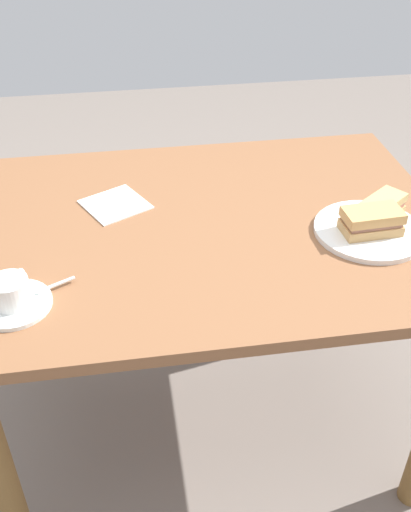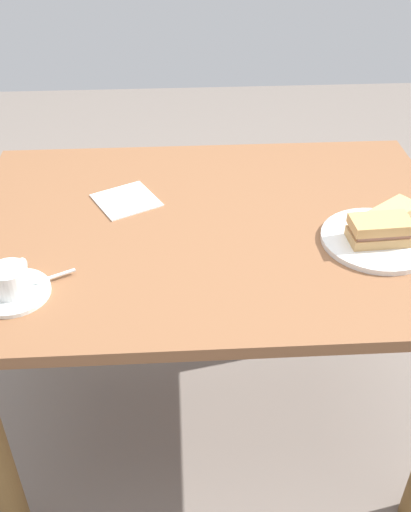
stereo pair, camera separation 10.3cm
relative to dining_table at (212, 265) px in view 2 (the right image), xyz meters
The scene contains 9 objects.
ground_plane 0.63m from the dining_table, ahead, with size 6.00×6.00×0.00m, color slate.
dining_table is the anchor object (origin of this frame).
sandwich_plate 0.43m from the dining_table, 164.57° to the left, with size 0.27×0.27×0.01m, color white.
sandwich_front 0.44m from the dining_table, 162.53° to the left, with size 0.14×0.09×0.06m.
sandwich_back 0.47m from the dining_table, behind, with size 0.16×0.14×0.06m.
coffee_saucer 0.53m from the dining_table, 29.58° to the left, with size 0.16×0.16×0.01m, color white.
coffee_cup 0.54m from the dining_table, 29.46° to the left, with size 0.08×0.11×0.06m.
spoon 0.46m from the dining_table, 30.02° to the left, with size 0.09×0.06×0.01m.
napkin 0.29m from the dining_table, 28.50° to the right, with size 0.15×0.15×0.00m, color white.
Camera 2 is at (0.09, 1.26, 1.59)m, focal length 41.77 mm.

